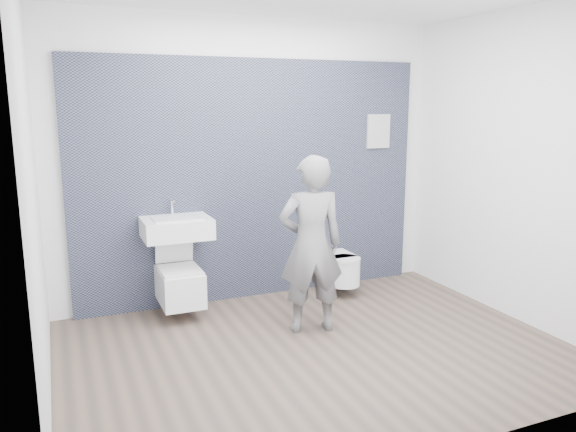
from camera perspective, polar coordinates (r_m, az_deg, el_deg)
name	(u,v)px	position (r m, az deg, el deg)	size (l,w,h in m)	color
ground	(317,350)	(4.70, 2.93, -13.41)	(4.00, 4.00, 0.00)	brown
room_shell	(319,134)	(4.27, 3.17, 8.28)	(4.00, 4.00, 4.00)	silver
tile_wall	(256,294)	(5.96, -3.29, -7.92)	(3.60, 0.06, 2.40)	black
washbasin	(177,227)	(5.26, -11.25, -1.14)	(0.62, 0.46, 0.46)	white
toilet_square	(180,284)	(5.37, -10.95, -6.76)	(0.38, 0.55, 0.73)	white
toilet_rounded	(340,269)	(5.93, 5.30, -5.34)	(0.32, 0.55, 0.30)	white
info_placard	(374,279)	(6.50, 8.70, -6.36)	(0.27, 0.03, 0.36)	white
visitor	(311,245)	(4.83, 2.35, -2.93)	(0.57, 0.37, 1.55)	slate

